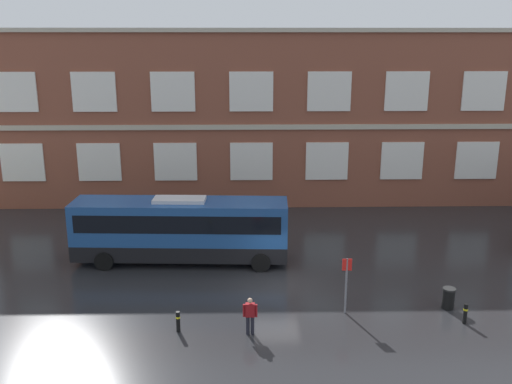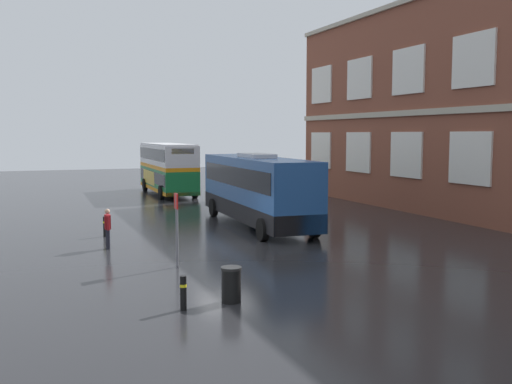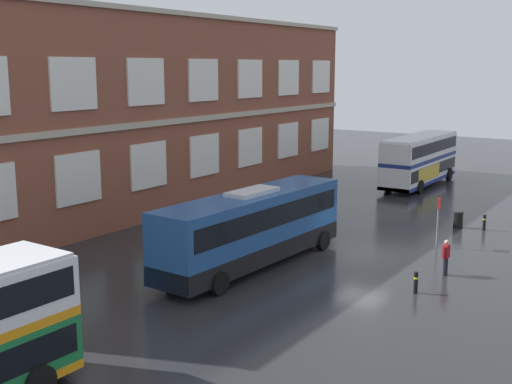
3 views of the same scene
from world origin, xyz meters
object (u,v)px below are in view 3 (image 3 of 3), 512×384
touring_coach (252,228)px  waiting_passenger (446,256)px  safety_bollard_west (416,282)px  double_decker_middle (420,159)px  safety_bollard_east (484,222)px  bus_stand_flag (438,218)px  station_litter_bin (458,219)px

touring_coach → waiting_passenger: touring_coach is taller
safety_bollard_west → waiting_passenger: bearing=-5.1°
waiting_passenger → touring_coach: bearing=114.9°
double_decker_middle → waiting_passenger: 23.76m
double_decker_middle → waiting_passenger: (-21.88, -9.17, -1.22)m
double_decker_middle → waiting_passenger: bearing=-157.3°
touring_coach → safety_bollard_east: 15.49m
touring_coach → safety_bollard_west: size_ratio=12.74×
double_decker_middle → touring_coach: size_ratio=0.91×
touring_coach → safety_bollard_east: touring_coach is taller
bus_stand_flag → safety_bollard_west: (-7.58, -1.59, -1.14)m
station_litter_bin → safety_bollard_east: size_ratio=1.08×
double_decker_middle → touring_coach: (-25.71, -0.92, -0.24)m
waiting_passenger → safety_bollard_east: 9.68m
safety_bollard_west → station_litter_bin: bearing=8.8°
touring_coach → waiting_passenger: size_ratio=7.12×
touring_coach → safety_bollard_west: 8.13m
double_decker_middle → station_litter_bin: bearing=-150.9°
double_decker_middle → station_litter_bin: double_decker_middle is taller
waiting_passenger → bus_stand_flag: size_ratio=0.63×
double_decker_middle → bus_stand_flag: double_decker_middle is taller
double_decker_middle → waiting_passenger: size_ratio=6.47×
bus_stand_flag → safety_bollard_west: bus_stand_flag is taller
safety_bollard_east → station_litter_bin: bearing=99.1°
double_decker_middle → bus_stand_flag: size_ratio=4.08×
touring_coach → safety_bollard_west: touring_coach is taller
station_litter_bin → bus_stand_flag: bearing=-176.0°
touring_coach → station_litter_bin: (13.24, -6.04, -1.39)m
touring_coach → bus_stand_flag: bearing=-37.7°
double_decker_middle → safety_bollard_west: 26.60m
double_decker_middle → safety_bollard_east: bearing=-145.4°
station_litter_bin → touring_coach: bearing=155.5°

